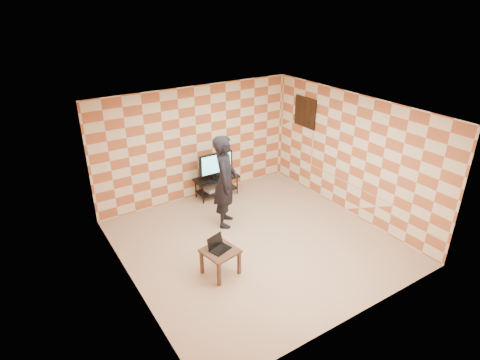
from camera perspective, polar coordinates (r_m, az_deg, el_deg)
name	(u,v)px	position (r m, az deg, el deg)	size (l,w,h in m)	color
floor	(256,242)	(8.20, 2.28, -8.81)	(5.00, 5.00, 0.00)	tan
wall_back	(197,143)	(9.52, -6.19, 5.23)	(5.00, 0.02, 2.70)	beige
wall_front	(359,247)	(5.93, 16.53, -9.11)	(5.00, 0.02, 2.70)	beige
wall_left	(127,219)	(6.58, -15.81, -5.34)	(0.02, 5.00, 2.70)	beige
wall_right	(351,155)	(9.08, 15.55, 3.41)	(0.02, 5.00, 2.70)	beige
ceiling	(259,112)	(7.05, 2.66, 9.66)	(5.00, 5.00, 0.02)	white
wall_art	(305,112)	(9.91, 9.26, 9.50)	(0.04, 0.72, 0.72)	black
tv_stand	(216,182)	(9.79, -3.36, -0.32)	(1.08, 0.48, 0.50)	black
tv	(216,164)	(9.59, -3.43, 2.27)	(0.87, 0.17, 0.63)	black
dvd_player	(213,188)	(9.85, -3.88, -1.21)	(0.41, 0.29, 0.07)	#BBBBBD
game_console	(227,187)	(9.95, -1.86, -0.94)	(0.21, 0.15, 0.05)	silver
side_table	(220,254)	(7.16, -2.83, -10.51)	(0.66, 0.66, 0.50)	#3C241A
laptop	(218,246)	(7.12, -3.11, -9.39)	(0.42, 0.37, 0.24)	black
person	(225,181)	(8.34, -2.12, -0.20)	(0.73, 0.48, 2.01)	black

